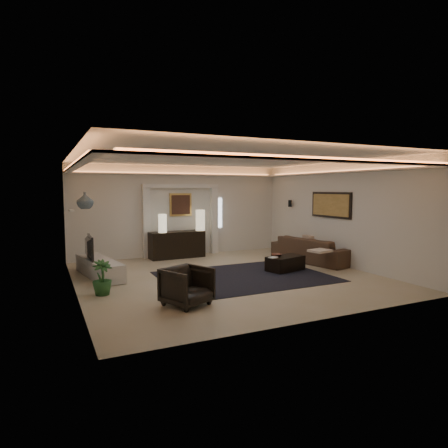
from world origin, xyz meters
name	(u,v)px	position (x,y,z in m)	size (l,w,h in m)	color
floor	(227,277)	(0.00, 0.00, 0.00)	(7.00, 7.00, 0.00)	tan
ceiling	(227,158)	(0.00, 0.00, 2.90)	(7.00, 7.00, 0.00)	white
wall_back	(180,211)	(0.00, 3.50, 1.45)	(7.00, 7.00, 0.00)	silver
wall_front	(321,233)	(0.00, -3.50, 1.45)	(7.00, 7.00, 0.00)	silver
wall_left	(73,224)	(-3.50, 0.00, 1.45)	(7.00, 7.00, 0.00)	silver
wall_right	(339,214)	(3.50, 0.00, 1.45)	(7.00, 7.00, 0.00)	silver
cove_soffit	(227,170)	(0.00, 0.00, 2.62)	(7.00, 7.00, 0.04)	silver
daylight_slit	(218,213)	(1.35, 3.48, 1.35)	(0.25, 0.03, 1.00)	white
area_rug	(245,277)	(0.40, -0.20, 0.01)	(4.00, 3.00, 0.01)	black
pilaster_left	(146,223)	(-1.15, 3.40, 1.10)	(0.22, 0.20, 2.20)	silver
pilaster_right	(214,221)	(1.15, 3.40, 1.10)	(0.22, 0.20, 2.20)	silver
alcove_header	(181,186)	(0.00, 3.40, 2.25)	(2.52, 0.20, 0.12)	silver
painting_frame	(181,205)	(0.00, 3.47, 1.65)	(0.74, 0.04, 0.74)	tan
painting_canvas	(181,205)	(0.00, 3.44, 1.65)	(0.62, 0.02, 0.62)	#4C2D1E
art_panel_frame	(331,205)	(3.47, 0.30, 1.70)	(0.04, 1.64, 0.74)	black
art_panel_gold	(330,205)	(3.44, 0.30, 1.70)	(0.02, 1.50, 0.62)	tan
wall_sconce	(290,203)	(3.38, 2.20, 1.68)	(0.12, 0.12, 0.22)	black
wall_niche	(71,210)	(-3.44, 1.40, 1.65)	(0.10, 0.55, 0.04)	silver
console	(177,245)	(-0.28, 3.05, 0.40)	(1.72, 0.54, 0.86)	black
lamp_left	(163,224)	(-0.76, 2.95, 1.09)	(0.25, 0.25, 0.56)	#FFF1C4
lamp_right	(200,222)	(0.50, 3.00, 1.09)	(0.30, 0.30, 0.66)	beige
media_ledge	(99,268)	(-2.85, 1.37, 0.22)	(0.57, 2.26, 0.42)	beige
tv	(86,247)	(-3.13, 1.46, 0.74)	(0.13, 1.02, 0.59)	black
figurine	(89,245)	(-2.95, 2.47, 0.64)	(0.15, 0.15, 0.41)	black
ginger_jar	(85,200)	(-3.10, 1.61, 1.88)	(0.40, 0.40, 0.42)	slate
plant	(102,278)	(-3.02, -0.38, 0.36)	(0.40, 0.40, 0.71)	#295C27
sofa	(312,250)	(3.12, 0.67, 0.36)	(0.97, 2.49, 0.73)	#483018
throw_blanket	(320,251)	(2.46, -0.50, 0.55)	(0.53, 0.43, 0.06)	beige
throw_pillow	(308,243)	(3.07, 0.80, 0.55)	(0.14, 0.46, 0.46)	tan
coffee_table	(285,263)	(1.69, -0.04, 0.20)	(0.99, 0.54, 0.37)	black
bowl	(277,254)	(1.45, 0.02, 0.45)	(0.29, 0.29, 0.07)	#48261C
magazine	(273,257)	(1.26, -0.12, 0.42)	(0.22, 0.16, 0.03)	white
armchair	(187,286)	(-1.69, -1.79, 0.36)	(0.77, 0.79, 0.72)	black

